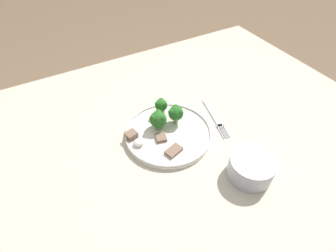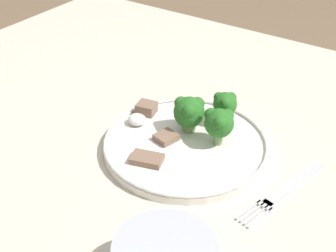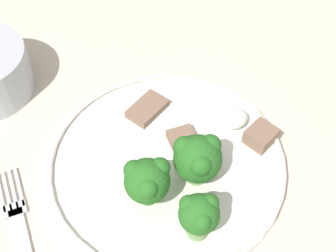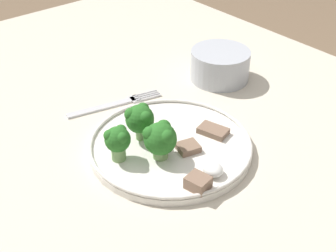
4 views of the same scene
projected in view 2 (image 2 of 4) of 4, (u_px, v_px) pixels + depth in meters
table at (198, 197)px, 0.80m from camera, size 1.35×1.01×0.75m
dinner_plate at (186, 144)px, 0.76m from camera, size 0.26×0.26×0.02m
fork at (284, 191)px, 0.67m from camera, size 0.06×0.18×0.00m
broccoli_floret_near_rim_left at (225, 105)px, 0.78m from camera, size 0.04×0.04×0.06m
broccoli_floret_center_left at (189, 112)px, 0.76m from camera, size 0.05×0.05×0.06m
broccoli_floret_back_left at (219, 123)px, 0.73m from camera, size 0.05×0.05×0.06m
meat_slice_front_slice at (147, 108)px, 0.82m from camera, size 0.04×0.03×0.02m
meat_slice_middle_slice at (147, 159)px, 0.71m from camera, size 0.05×0.04×0.01m
meat_slice_rear_slice at (166, 137)px, 0.76m from camera, size 0.04×0.04×0.01m
sauce_dollop at (137, 119)px, 0.79m from camera, size 0.03×0.03×0.02m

